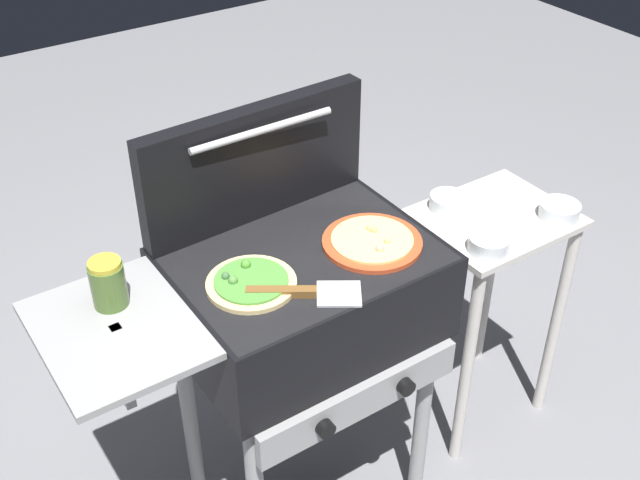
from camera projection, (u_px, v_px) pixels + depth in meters
The scene contains 10 objects.
grill at pixel (300, 302), 2.00m from camera, with size 0.96×0.53×0.90m.
grill_lid_open at pixel (255, 162), 1.98m from camera, with size 0.63×0.09×0.30m.
pizza_veggie at pixel (251, 282), 1.82m from camera, with size 0.21×0.21×0.03m.
pizza_cheese at pixel (372, 241), 1.95m from camera, with size 0.25×0.25×0.03m.
sauce_jar at pixel (108, 283), 1.73m from camera, with size 0.08×0.08×0.12m.
spatula at pixel (305, 293), 1.79m from camera, with size 0.25×0.19×0.02m.
prep_table at pixel (485, 276), 2.43m from camera, with size 0.44×0.36×0.76m.
topping_bowl_near at pixel (448, 203), 2.32m from camera, with size 0.11×0.11×0.04m.
topping_bowl_far at pixel (488, 244), 2.15m from camera, with size 0.11×0.11×0.04m.
topping_bowl_middle at pixel (559, 211), 2.28m from camera, with size 0.12×0.12×0.04m.
Camera 1 is at (-0.83, -1.31, 2.03)m, focal length 44.64 mm.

